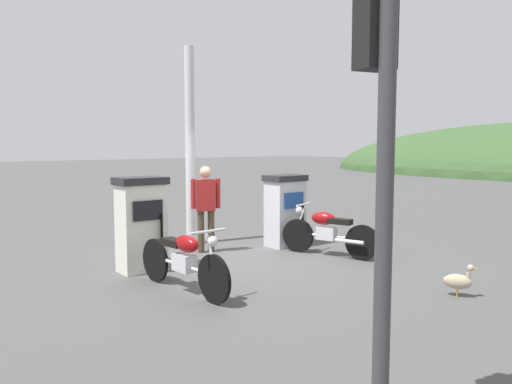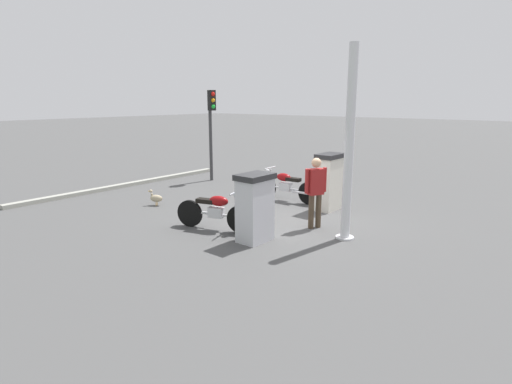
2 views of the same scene
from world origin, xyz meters
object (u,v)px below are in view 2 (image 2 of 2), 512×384
motorcycle_near_pump (286,185)px  roadside_traffic_light (211,119)px  attendant_person (316,188)px  fuel_pump_far (255,207)px  motorcycle_far_pump (215,211)px  fuel_pump_near (329,182)px  canopy_support_pole (349,149)px  wandering_duck (156,198)px

motorcycle_near_pump → roadside_traffic_light: bearing=-12.8°
motorcycle_near_pump → attendant_person: (-2.04, 1.78, 0.48)m
fuel_pump_far → motorcycle_far_pump: 1.23m
fuel_pump_far → motorcycle_near_pump: bearing=-66.1°
motorcycle_far_pump → fuel_pump_near: bearing=-110.3°
fuel_pump_far → canopy_support_pole: bearing=-137.0°
attendant_person → motorcycle_near_pump: bearing=-41.1°
attendant_person → roadside_traffic_light: 6.70m
fuel_pump_far → roadside_traffic_light: roadside_traffic_light is taller
attendant_person → roadside_traffic_light: roadside_traffic_light is taller
attendant_person → canopy_support_pole: size_ratio=0.41×
motorcycle_far_pump → canopy_support_pole: bearing=-153.4°
motorcycle_near_pump → canopy_support_pole: 3.88m
attendant_person → canopy_support_pole: bearing=165.0°
motorcycle_far_pump → attendant_person: attendant_person is taller
fuel_pump_near → wandering_duck: 4.93m
motorcycle_far_pump → canopy_support_pole: size_ratio=0.47×
fuel_pump_far → wandering_duck: (4.11, -0.59, -0.53)m
attendant_person → roadside_traffic_light: (5.99, -2.68, 1.32)m
roadside_traffic_light → motorcycle_near_pump: bearing=167.2°
fuel_pump_near → motorcycle_far_pump: (1.20, 3.23, -0.34)m
canopy_support_pole → fuel_pump_far: bearing=43.0°
motorcycle_far_pump → canopy_support_pole: 3.33m
fuel_pump_far → motorcycle_far_pump: bearing=-1.3°
fuel_pump_near → attendant_person: attendant_person is taller
motorcycle_far_pump → canopy_support_pole: canopy_support_pole is taller
fuel_pump_far → roadside_traffic_light: size_ratio=0.44×
fuel_pump_near → canopy_support_pole: 2.67m
fuel_pump_far → roadside_traffic_light: bearing=-38.1°
roadside_traffic_light → canopy_support_pole: 7.51m
motorcycle_far_pump → roadside_traffic_light: (4.26, -4.25, 1.83)m
fuel_pump_far → attendant_person: (-0.54, -1.60, 0.22)m
attendant_person → roadside_traffic_light: bearing=-24.1°
fuel_pump_far → attendant_person: attendant_person is taller
fuel_pump_near → motorcycle_near_pump: fuel_pump_near is taller
attendant_person → wandering_duck: bearing=12.3°
canopy_support_pole → wandering_duck: bearing=7.9°
motorcycle_near_pump → fuel_pump_far: bearing=113.9°
fuel_pump_far → wandering_duck: bearing=-8.1°
motorcycle_near_pump → motorcycle_far_pump: 3.37m
wandering_duck → motorcycle_near_pump: bearing=-133.1°
motorcycle_near_pump → motorcycle_far_pump: size_ratio=1.12×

